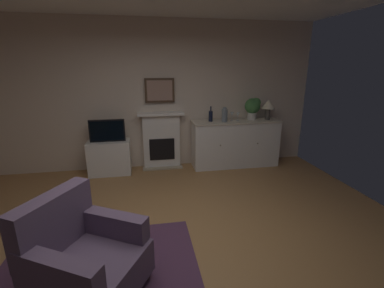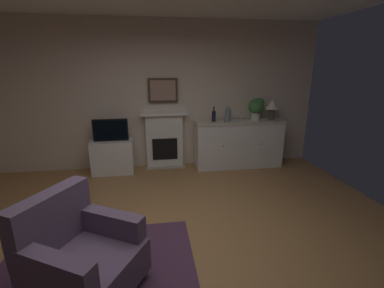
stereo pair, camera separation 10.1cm
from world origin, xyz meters
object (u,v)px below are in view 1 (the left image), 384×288
at_px(tv_set, 107,131).
at_px(armchair, 83,258).
at_px(sideboard_cabinet, 235,143).
at_px(wine_glass_left, 232,114).
at_px(table_lamp, 268,105).
at_px(wine_glass_center, 238,115).
at_px(fireplace_unit, 161,140).
at_px(vase_decorative, 225,114).
at_px(wine_bottle, 211,116).
at_px(tv_cabinet, 110,157).
at_px(framed_picture, 160,90).
at_px(potted_plant_small, 253,107).

height_order(tv_set, armchair, tv_set).
height_order(sideboard_cabinet, wine_glass_left, wine_glass_left).
relative_size(table_lamp, tv_set, 0.65).
bearing_deg(wine_glass_center, sideboard_cabinet, 152.98).
height_order(fireplace_unit, vase_decorative, vase_decorative).
height_order(sideboard_cabinet, table_lamp, table_lamp).
distance_m(sideboard_cabinet, armchair, 3.67).
height_order(fireplace_unit, wine_bottle, wine_bottle).
xyz_separation_m(fireplace_unit, tv_set, (-0.98, -0.19, 0.28)).
relative_size(wine_bottle, tv_cabinet, 0.39).
xyz_separation_m(sideboard_cabinet, table_lamp, (0.64, 0.00, 0.74)).
relative_size(fireplace_unit, wine_bottle, 3.79).
distance_m(tv_set, armchair, 2.87).
height_order(table_lamp, vase_decorative, table_lamp).
bearing_deg(framed_picture, wine_glass_left, -8.35).
height_order(wine_bottle, tv_cabinet, wine_bottle).
relative_size(sideboard_cabinet, wine_bottle, 5.93).
bearing_deg(framed_picture, wine_glass_center, -9.10).
relative_size(framed_picture, wine_bottle, 1.90).
bearing_deg(fireplace_unit, armchair, -106.22).
relative_size(vase_decorative, tv_set, 0.45).
bearing_deg(tv_cabinet, framed_picture, 12.01).
bearing_deg(wine_bottle, potted_plant_small, 1.73).
height_order(wine_bottle, tv_set, wine_bottle).
distance_m(wine_glass_left, tv_cabinet, 2.45).
bearing_deg(wine_bottle, fireplace_unit, 170.45).
xyz_separation_m(framed_picture, armchair, (-0.88, -3.06, -1.12)).
height_order(fireplace_unit, wine_glass_left, fireplace_unit).
xyz_separation_m(fireplace_unit, table_lamp, (2.09, -0.18, 0.65)).
height_order(sideboard_cabinet, armchair, armchair).
xyz_separation_m(vase_decorative, tv_cabinet, (-2.17, 0.06, -0.75)).
bearing_deg(vase_decorative, sideboard_cabinet, 11.15).
bearing_deg(vase_decorative, tv_cabinet, 178.28).
relative_size(fireplace_unit, vase_decorative, 3.91).
relative_size(framed_picture, vase_decorative, 1.96).
bearing_deg(sideboard_cabinet, wine_bottle, 177.80).
bearing_deg(armchair, potted_plant_small, 47.20).
xyz_separation_m(vase_decorative, tv_set, (-2.17, 0.04, -0.23)).
height_order(fireplace_unit, framed_picture, framed_picture).
xyz_separation_m(sideboard_cabinet, wine_glass_center, (0.03, -0.01, 0.58)).
bearing_deg(tv_set, fireplace_unit, 10.77).
distance_m(wine_glass_center, tv_cabinet, 2.55).
xyz_separation_m(wine_bottle, vase_decorative, (0.25, -0.07, 0.03)).
bearing_deg(tv_set, tv_cabinet, 90.00).
bearing_deg(vase_decorative, table_lamp, 3.19).
distance_m(wine_bottle, potted_plant_small, 0.87).
xyz_separation_m(tv_set, potted_plant_small, (2.77, 0.05, 0.35)).
bearing_deg(tv_cabinet, wine_glass_center, -0.66).
distance_m(table_lamp, wine_glass_center, 0.64).
xyz_separation_m(vase_decorative, armchair, (-2.07, -2.79, -0.68)).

